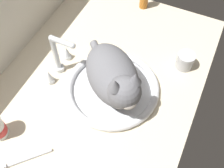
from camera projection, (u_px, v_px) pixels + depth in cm
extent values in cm
cube|color=beige|center=(101.00, 83.00, 107.24)|extent=(107.02, 74.55, 3.00)
cube|color=silver|center=(10.00, 26.00, 103.97)|extent=(107.02, 2.40, 32.81)
torus|color=white|center=(112.00, 88.00, 102.42)|extent=(35.76, 35.76, 2.85)
cylinder|color=white|center=(112.00, 89.00, 103.35)|extent=(31.49, 31.49, 0.60)
cylinder|color=silver|center=(59.00, 68.00, 108.26)|extent=(4.00, 4.00, 1.95)
cylinder|color=silver|center=(55.00, 53.00, 100.78)|extent=(2.00, 2.00, 16.11)
sphere|color=silver|center=(51.00, 38.00, 94.11)|extent=(2.20, 2.20, 2.20)
cylinder|color=silver|center=(62.00, 42.00, 93.12)|extent=(2.00, 8.45, 2.00)
sphere|color=silver|center=(73.00, 46.00, 92.12)|extent=(2.10, 2.10, 2.10)
cylinder|color=silver|center=(51.00, 80.00, 105.07)|extent=(3.20, 3.20, 1.60)
cone|color=silver|center=(49.00, 76.00, 102.40)|extent=(2.88, 2.88, 4.85)
cylinder|color=silver|center=(68.00, 57.00, 111.75)|extent=(3.20, 3.20, 1.60)
cone|color=silver|center=(67.00, 52.00, 109.08)|extent=(2.88, 2.88, 4.85)
ellipsoid|color=slate|center=(112.00, 74.00, 95.25)|extent=(31.39, 31.58, 14.46)
sphere|color=slate|center=(124.00, 92.00, 85.68)|extent=(11.02, 11.02, 11.02)
cone|color=slate|center=(135.00, 78.00, 81.43)|extent=(4.19, 4.19, 4.13)
cone|color=slate|center=(115.00, 85.00, 80.12)|extent=(4.19, 4.19, 4.13)
ellipsoid|color=silver|center=(129.00, 104.00, 84.43)|extent=(5.62, 5.60, 3.53)
ellipsoid|color=silver|center=(122.00, 97.00, 90.82)|extent=(12.10, 12.07, 7.96)
cylinder|color=slate|center=(98.00, 53.00, 108.05)|extent=(10.58, 10.74, 3.20)
cylinder|color=#B2B5BA|center=(185.00, 61.00, 107.62)|extent=(6.82, 6.82, 5.87)
cylinder|color=silver|center=(187.00, 56.00, 104.77)|extent=(6.96, 6.96, 1.00)
cylinder|color=silver|center=(30.00, 158.00, 88.26)|extent=(11.34, 10.86, 1.00)
cube|color=white|center=(2.00, 167.00, 85.98)|extent=(2.71, 2.66, 1.20)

